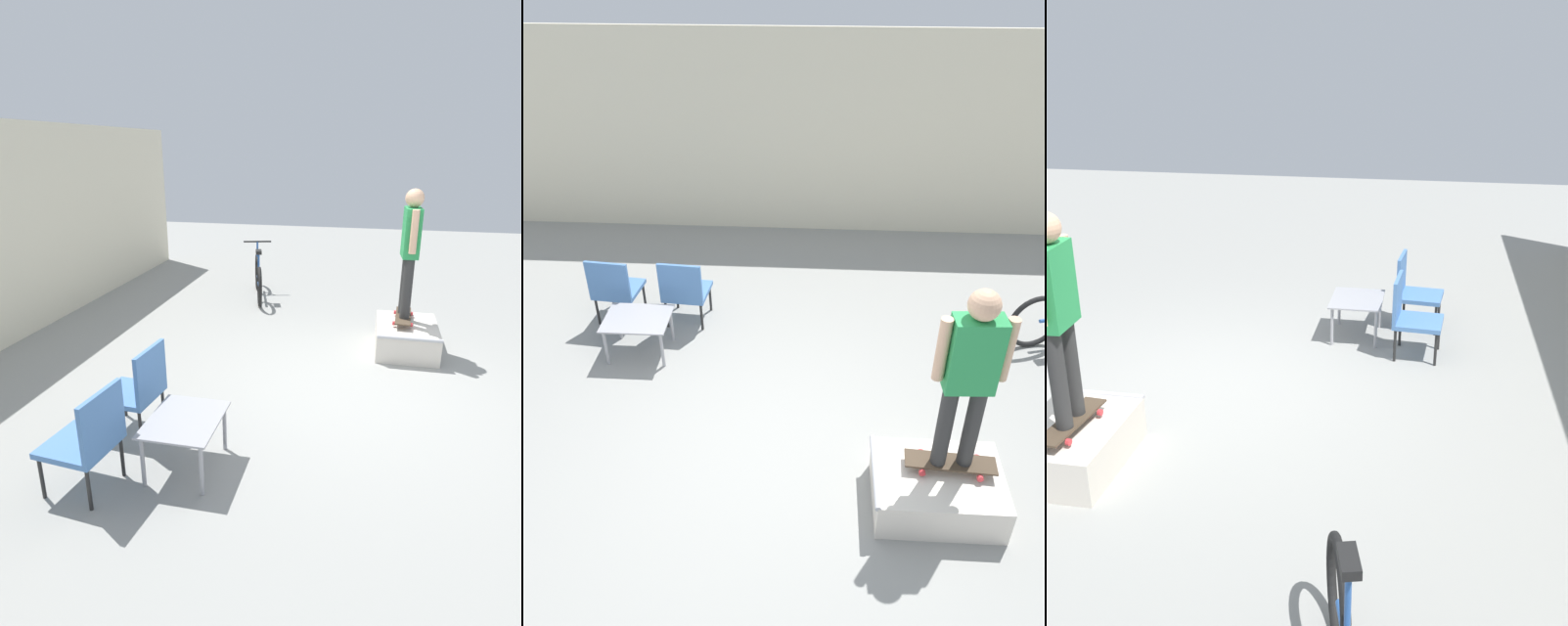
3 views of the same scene
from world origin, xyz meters
The scene contains 8 objects.
ground_plane centered at (0.00, 0.00, 0.00)m, with size 24.00×24.00×0.00m, color gray.
skate_ramp_box centered at (1.41, -0.68, 0.19)m, with size 1.11×0.80×0.40m.
skateboard_on_ramp centered at (1.50, -0.62, 0.45)m, with size 0.77×0.30×0.07m.
person_skater centered at (1.50, -0.62, 1.46)m, with size 0.57×0.24×1.68m.
coffee_table centered at (-1.69, 1.32, 0.41)m, with size 0.74×0.60×0.48m.
patio_chair_left centered at (-2.13, 1.95, 0.49)m, with size 0.57×0.57×0.90m.
patio_chair_right centered at (-1.27, 1.94, 0.49)m, with size 0.56×0.56×0.90m.
bicycle centered at (3.40, 1.85, 0.37)m, with size 1.75×0.63×0.97m.
Camera 1 is at (-5.06, -0.10, 2.65)m, focal length 28.00 mm.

